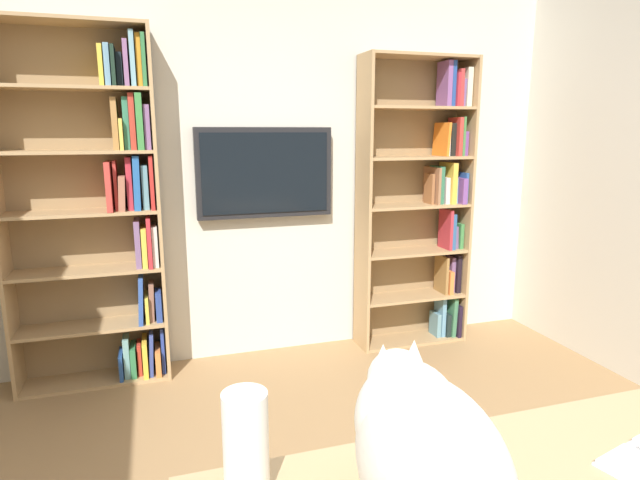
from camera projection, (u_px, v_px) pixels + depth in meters
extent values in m
cube|color=beige|center=(258.00, 168.00, 3.67)|extent=(4.52, 0.06, 2.70)
cube|color=tan|center=(462.00, 203.00, 4.00)|extent=(0.02, 0.28, 2.12)
cube|color=tan|center=(363.00, 208.00, 3.76)|extent=(0.02, 0.28, 2.12)
cube|color=#93754E|center=(406.00, 203.00, 4.01)|extent=(0.84, 0.01, 2.12)
cube|color=tan|center=(409.00, 339.00, 4.10)|extent=(0.79, 0.27, 0.02)
cube|color=tan|center=(411.00, 296.00, 4.03)|extent=(0.79, 0.27, 0.02)
cube|color=tan|center=(412.00, 252.00, 3.95)|extent=(0.79, 0.27, 0.02)
cube|color=tan|center=(414.00, 205.00, 3.88)|extent=(0.79, 0.27, 0.02)
cube|color=tan|center=(416.00, 158.00, 3.81)|extent=(0.79, 0.27, 0.02)
cube|color=tan|center=(418.00, 108.00, 3.74)|extent=(0.79, 0.27, 0.02)
cube|color=tan|center=(420.00, 56.00, 3.67)|extent=(0.79, 0.27, 0.02)
cube|color=black|center=(452.00, 318.00, 4.17)|extent=(0.03, 0.24, 0.25)
cube|color=#3F7953|center=(449.00, 314.00, 4.16)|extent=(0.04, 0.20, 0.31)
cube|color=black|center=(443.00, 322.00, 4.17)|extent=(0.04, 0.19, 0.18)
cube|color=#5F93B1|center=(440.00, 315.00, 4.13)|extent=(0.03, 0.14, 0.32)
cube|color=#608E9D|center=(435.00, 324.00, 4.14)|extent=(0.03, 0.13, 0.19)
cube|color=black|center=(455.00, 273.00, 4.09)|extent=(0.03, 0.13, 0.30)
cube|color=slate|center=(449.00, 274.00, 4.10)|extent=(0.03, 0.13, 0.28)
cube|color=orange|center=(444.00, 280.00, 4.10)|extent=(0.03, 0.23, 0.18)
cube|color=olive|center=(441.00, 274.00, 4.06)|extent=(0.02, 0.18, 0.29)
cube|color=#3E8243|center=(457.00, 235.00, 4.04)|extent=(0.03, 0.15, 0.19)
cube|color=slate|center=(452.00, 237.00, 4.03)|extent=(0.05, 0.13, 0.17)
cube|color=#2D5789|center=(449.00, 231.00, 4.00)|extent=(0.03, 0.17, 0.27)
cube|color=#AB2E3A|center=(446.00, 229.00, 3.98)|extent=(0.02, 0.18, 0.30)
cube|color=#2A5395|center=(461.00, 187.00, 3.95)|extent=(0.02, 0.17, 0.23)
cube|color=#744590|center=(457.00, 190.00, 3.95)|extent=(0.04, 0.24, 0.19)
cube|color=#659DB1|center=(451.00, 190.00, 3.95)|extent=(0.03, 0.15, 0.19)
cube|color=gold|center=(448.00, 183.00, 3.92)|extent=(0.04, 0.21, 0.30)
cube|color=silver|center=(442.00, 190.00, 3.92)|extent=(0.04, 0.17, 0.19)
cube|color=#316D4E|center=(437.00, 185.00, 3.91)|extent=(0.04, 0.16, 0.28)
cube|color=#956545|center=(432.00, 185.00, 3.90)|extent=(0.02, 0.24, 0.27)
cube|color=#986038|center=(429.00, 189.00, 3.89)|extent=(0.02, 0.12, 0.22)
cube|color=#75418F|center=(461.00, 143.00, 3.90)|extent=(0.03, 0.14, 0.18)
cube|color=#427B3F|center=(457.00, 136.00, 3.88)|extent=(0.02, 0.19, 0.28)
cube|color=#C13831|center=(455.00, 137.00, 3.85)|extent=(0.03, 0.17, 0.28)
cube|color=black|center=(449.00, 139.00, 3.87)|extent=(0.04, 0.15, 0.24)
cube|color=silver|center=(445.00, 143.00, 3.85)|extent=(0.03, 0.13, 0.19)
cube|color=orange|center=(442.00, 139.00, 3.83)|extent=(0.03, 0.21, 0.24)
cube|color=beige|center=(465.00, 88.00, 3.81)|extent=(0.04, 0.15, 0.27)
cube|color=slate|center=(460.00, 93.00, 3.79)|extent=(0.03, 0.13, 0.19)
cube|color=#AB3534|center=(456.00, 88.00, 3.78)|extent=(0.03, 0.17, 0.26)
cube|color=#B62731|center=(452.00, 90.00, 3.78)|extent=(0.02, 0.19, 0.23)
cube|color=#234791|center=(449.00, 84.00, 3.76)|extent=(0.03, 0.14, 0.32)
cube|color=#81508D|center=(444.00, 84.00, 3.76)|extent=(0.04, 0.16, 0.32)
cube|color=tan|center=(159.00, 209.00, 3.34)|extent=(0.02, 0.28, 2.23)
cube|color=#93754E|center=(85.00, 210.00, 3.33)|extent=(0.92, 0.01, 2.23)
cube|color=tan|center=(98.00, 379.00, 3.43)|extent=(0.88, 0.27, 0.02)
cube|color=tan|center=(93.00, 326.00, 3.36)|extent=(0.88, 0.27, 0.02)
cube|color=tan|center=(88.00, 271.00, 3.28)|extent=(0.88, 0.27, 0.02)
cube|color=tan|center=(82.00, 213.00, 3.20)|extent=(0.88, 0.27, 0.02)
cube|color=tan|center=(76.00, 152.00, 3.13)|extent=(0.88, 0.27, 0.02)
cube|color=tan|center=(70.00, 88.00, 3.05)|extent=(0.88, 0.27, 0.02)
cube|color=tan|center=(64.00, 21.00, 2.98)|extent=(0.88, 0.27, 0.02)
cube|color=#2B3F92|center=(163.00, 347.00, 3.53)|extent=(0.02, 0.18, 0.32)
cube|color=orange|center=(158.00, 359.00, 3.51)|extent=(0.03, 0.21, 0.17)
cube|color=#34448A|center=(151.00, 350.00, 3.51)|extent=(0.04, 0.22, 0.29)
cube|color=gold|center=(145.00, 356.00, 3.49)|extent=(0.03, 0.23, 0.24)
cube|color=#B93526|center=(140.00, 357.00, 3.49)|extent=(0.02, 0.14, 0.21)
cube|color=#2F7545|center=(134.00, 359.00, 3.48)|extent=(0.03, 0.19, 0.20)
cube|color=#6C9E9B|center=(127.00, 356.00, 3.44)|extent=(0.04, 0.14, 0.27)
cube|color=#24498F|center=(122.00, 364.00, 3.44)|extent=(0.02, 0.20, 0.17)
cube|color=navy|center=(159.00, 305.00, 3.44)|extent=(0.04, 0.15, 0.19)
cube|color=#8D5E4A|center=(152.00, 301.00, 3.43)|extent=(0.04, 0.14, 0.25)
cube|color=yellow|center=(147.00, 307.00, 3.42)|extent=(0.02, 0.19, 0.18)
cube|color=#2E509F|center=(141.00, 298.00, 3.40)|extent=(0.04, 0.23, 0.31)
cube|color=silver|center=(155.00, 245.00, 3.37)|extent=(0.03, 0.20, 0.26)
cube|color=red|center=(149.00, 241.00, 3.35)|extent=(0.03, 0.23, 0.32)
cube|color=yellow|center=(144.00, 246.00, 3.36)|extent=(0.03, 0.22, 0.25)
cube|color=slate|center=(138.00, 243.00, 3.34)|extent=(0.03, 0.20, 0.30)
cube|color=red|center=(152.00, 182.00, 3.28)|extent=(0.02, 0.20, 0.33)
cube|color=#5F97A3|center=(145.00, 187.00, 3.29)|extent=(0.04, 0.16, 0.27)
cube|color=#22579D|center=(137.00, 183.00, 3.25)|extent=(0.05, 0.18, 0.33)
cube|color=#BC2A36|center=(130.00, 183.00, 3.25)|extent=(0.03, 0.15, 0.32)
cube|color=#9D5F48|center=(122.00, 192.00, 3.25)|extent=(0.05, 0.24, 0.21)
cube|color=#B2342E|center=(116.00, 185.00, 3.22)|extent=(0.02, 0.14, 0.30)
cube|color=#B83932|center=(109.00, 186.00, 3.20)|extent=(0.03, 0.23, 0.30)
cube|color=#80578A|center=(147.00, 127.00, 3.21)|extent=(0.03, 0.15, 0.27)
cube|color=#387E3B|center=(140.00, 122.00, 3.20)|extent=(0.04, 0.23, 0.33)
cube|color=#B33326|center=(133.00, 122.00, 3.18)|extent=(0.03, 0.17, 0.33)
cube|color=#2F7453|center=(126.00, 124.00, 3.17)|extent=(0.03, 0.13, 0.31)
cube|color=gold|center=(122.00, 134.00, 3.17)|extent=(0.02, 0.22, 0.18)
cube|color=#A4753E|center=(115.00, 124.00, 3.17)|extent=(0.03, 0.17, 0.31)
cube|color=#317440|center=(144.00, 62.00, 3.15)|extent=(0.02, 0.21, 0.31)
cube|color=orange|center=(139.00, 61.00, 3.13)|extent=(0.03, 0.12, 0.31)
cube|color=#71A2B0|center=(133.00, 60.00, 3.11)|extent=(0.03, 0.16, 0.32)
cube|color=#825783|center=(126.00, 64.00, 3.13)|extent=(0.03, 0.20, 0.27)
cube|color=black|center=(120.00, 70.00, 3.12)|extent=(0.03, 0.12, 0.20)
cube|color=black|center=(114.00, 67.00, 3.09)|extent=(0.02, 0.20, 0.23)
cube|color=#6995B2|center=(108.00, 66.00, 3.08)|extent=(0.03, 0.15, 0.24)
cube|color=gold|center=(102.00, 66.00, 3.09)|extent=(0.03, 0.20, 0.23)
cube|color=black|center=(265.00, 173.00, 3.61)|extent=(0.94, 0.06, 0.61)
cube|color=black|center=(266.00, 173.00, 3.58)|extent=(0.87, 0.01, 0.54)
ellipsoid|color=white|center=(430.00, 466.00, 1.09)|extent=(0.28, 0.46, 0.37)
ellipsoid|color=white|center=(408.00, 421.00, 1.18)|extent=(0.24, 0.25, 0.27)
sphere|color=white|center=(398.00, 379.00, 1.22)|extent=(0.14, 0.14, 0.14)
cone|color=white|center=(414.00, 356.00, 1.22)|extent=(0.06, 0.06, 0.08)
cone|color=white|center=(383.00, 360.00, 1.19)|extent=(0.06, 0.06, 0.08)
cone|color=beige|center=(415.00, 359.00, 1.21)|extent=(0.04, 0.04, 0.05)
cone|color=beige|center=(384.00, 363.00, 1.19)|extent=(0.04, 0.04, 0.05)
cylinder|color=white|center=(246.00, 445.00, 1.25)|extent=(0.11, 0.11, 0.27)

